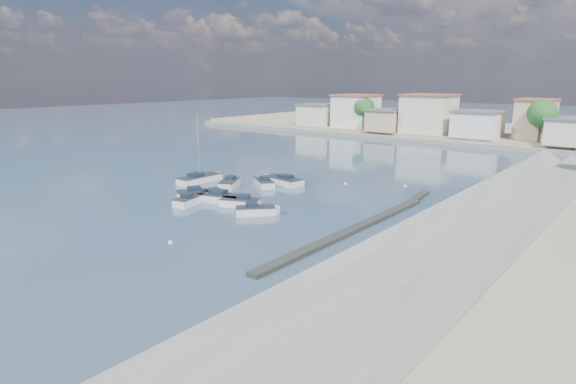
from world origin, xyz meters
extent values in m
plane|color=#273B4E|center=(0.00, 40.00, 0.00)|extent=(400.00, 400.00, 0.00)
cube|color=slate|center=(18.50, 13.00, 0.90)|extent=(5.00, 90.00, 1.80)
cube|color=slate|center=(14.15, 13.00, 0.90)|extent=(4.17, 90.00, 2.86)
cube|color=slate|center=(14.00, 4.00, 0.40)|extent=(5.31, 3.50, 1.94)
cube|color=black|center=(7.00, 10.00, 0.17)|extent=(1.00, 26.00, 0.35)
cube|color=black|center=(6.50, 24.00, 0.15)|extent=(2.00, 8.05, 0.30)
cube|color=gray|center=(0.00, 92.00, 0.70)|extent=(160.00, 40.00, 1.40)
cube|color=slate|center=(0.00, 71.00, 0.40)|extent=(160.00, 2.50, 0.80)
cube|color=beige|center=(-44.00, 76.00, 3.90)|extent=(8.00, 8.00, 5.00)
cube|color=#595960|center=(-44.00, 76.00, 6.58)|extent=(8.48, 8.48, 0.35)
cube|color=silver|center=(-34.00, 78.00, 5.15)|extent=(9.00, 9.00, 7.50)
cube|color=#99513D|center=(-34.00, 78.00, 9.08)|extent=(9.54, 9.54, 0.35)
cube|color=tan|center=(-24.00, 75.00, 3.65)|extent=(7.00, 8.00, 4.50)
cube|color=#595960|center=(-24.00, 75.00, 6.08)|extent=(7.42, 8.48, 0.35)
cube|color=beige|center=(-15.00, 77.00, 5.40)|extent=(10.00, 9.00, 8.00)
cube|color=#99513D|center=(-15.00, 77.00, 9.58)|extent=(10.60, 9.54, 0.35)
cube|color=silver|center=(-4.00, 76.00, 3.90)|extent=(8.50, 8.50, 5.00)
cube|color=#595960|center=(-4.00, 76.00, 6.58)|extent=(9.01, 9.01, 0.35)
cube|color=tan|center=(6.00, 79.00, 5.15)|extent=(6.50, 7.50, 7.50)
cube|color=#99513D|center=(6.00, 79.00, 9.08)|extent=(6.89, 7.95, 0.35)
cylinder|color=#38281E|center=(-30.00, 75.00, 3.09)|extent=(0.44, 0.44, 3.38)
sphere|color=#164417|center=(-30.00, 75.00, 6.43)|extent=(4.80, 4.80, 4.80)
sphere|color=#164417|center=(-29.10, 74.40, 6.20)|extent=(3.60, 3.60, 3.60)
sphere|color=#164417|center=(-30.75, 75.45, 6.58)|extent=(3.30, 3.30, 3.30)
cylinder|color=#38281E|center=(-12.00, 78.00, 2.86)|extent=(0.44, 0.44, 2.93)
sphere|color=#164417|center=(-12.00, 78.00, 5.75)|extent=(4.16, 4.16, 4.16)
sphere|color=#164417|center=(-11.22, 77.48, 5.56)|extent=(3.12, 3.12, 3.12)
sphere|color=#164417|center=(-12.65, 78.39, 5.88)|extent=(2.86, 2.86, 2.86)
cylinder|color=#38281E|center=(8.00, 74.00, 3.20)|extent=(0.44, 0.44, 3.60)
sphere|color=#164417|center=(8.00, 74.00, 6.76)|extent=(5.12, 5.12, 5.12)
sphere|color=#164417|center=(8.96, 73.36, 6.52)|extent=(3.84, 3.84, 3.84)
sphere|color=#164417|center=(7.20, 74.48, 6.92)|extent=(3.52, 3.52, 3.52)
cube|color=silver|center=(-11.56, 7.12, 0.30)|extent=(2.51, 4.22, 1.00)
cube|color=silver|center=(-12.00, 8.76, 0.30)|extent=(1.50, 1.50, 1.00)
cube|color=#262628|center=(-11.56, 7.12, 0.80)|extent=(2.54, 4.23, 0.08)
cube|color=#162132|center=(-11.46, 6.73, 1.04)|extent=(1.23, 1.39, 0.48)
cube|color=silver|center=(-3.31, 8.59, 0.30)|extent=(3.76, 3.85, 1.00)
cube|color=silver|center=(-2.19, 9.78, 0.30)|extent=(1.13, 1.13, 1.00)
cube|color=#262628|center=(-3.31, 8.59, 0.80)|extent=(3.78, 3.87, 0.08)
cube|color=#162132|center=(-3.58, 8.31, 1.04)|extent=(1.49, 1.50, 0.48)
cube|color=silver|center=(-10.24, 21.22, 0.30)|extent=(5.92, 2.98, 1.00)
cube|color=silver|center=(-12.66, 21.59, 0.30)|extent=(2.13, 2.13, 1.00)
cube|color=#262628|center=(-10.24, 21.22, 0.80)|extent=(5.93, 3.03, 0.08)
cube|color=#162132|center=(-9.68, 21.13, 1.04)|extent=(1.88, 1.57, 0.48)
cube|color=silver|center=(-6.75, 9.92, 0.30)|extent=(4.41, 3.27, 1.00)
cube|color=silver|center=(-8.33, 9.17, 0.30)|extent=(1.51, 1.51, 1.00)
cube|color=#262628|center=(-6.75, 9.92, 0.80)|extent=(4.43, 3.30, 0.08)
cube|color=#162132|center=(-6.38, 10.10, 1.04)|extent=(1.55, 1.46, 0.48)
cube|color=silver|center=(-13.11, 9.77, 0.30)|extent=(4.25, 5.15, 1.00)
cube|color=silver|center=(-11.98, 11.53, 0.30)|extent=(1.63, 1.63, 1.00)
cube|color=#262628|center=(-13.11, 9.77, 0.80)|extent=(4.28, 5.17, 0.08)
cube|color=#162132|center=(-13.37, 9.36, 1.04)|extent=(1.80, 1.88, 0.48)
cube|color=silver|center=(-11.25, 18.74, 0.30)|extent=(4.36, 3.65, 1.00)
cube|color=silver|center=(-12.73, 19.71, 0.30)|extent=(1.38, 1.38, 1.00)
cube|color=#262628|center=(-11.25, 18.74, 0.80)|extent=(4.38, 3.68, 0.08)
cube|color=#162132|center=(-10.91, 18.52, 1.04)|extent=(1.60, 1.54, 0.48)
cube|color=silver|center=(-14.39, 15.80, 0.30)|extent=(3.81, 4.83, 1.00)
cube|color=silver|center=(-13.39, 14.09, 0.30)|extent=(1.49, 1.49, 1.00)
cube|color=#262628|center=(-14.39, 15.80, 0.80)|extent=(3.84, 4.85, 0.08)
cube|color=#162132|center=(-14.62, 16.20, 1.04)|extent=(1.62, 1.73, 0.48)
cube|color=silver|center=(-9.51, 10.11, 0.30)|extent=(6.02, 3.58, 1.00)
cube|color=silver|center=(-7.17, 10.74, 0.30)|extent=(2.14, 2.14, 1.00)
cube|color=#262628|center=(-9.51, 10.11, 0.80)|extent=(6.03, 3.63, 0.08)
cube|color=#162132|center=(-10.05, 9.97, 1.04)|extent=(1.99, 1.76, 0.48)
cube|color=silver|center=(-19.40, 15.33, 0.30)|extent=(2.13, 6.19, 1.00)
cube|color=silver|center=(-19.43, 18.04, 0.30)|extent=(2.05, 2.05, 1.00)
cube|color=#262628|center=(-19.40, 15.33, 0.80)|extent=(2.17, 6.19, 0.08)
cube|color=#162132|center=(-19.39, 14.71, 1.04)|extent=(1.30, 1.86, 0.48)
cylinder|color=silver|center=(-19.40, 15.33, 4.80)|extent=(0.12, 0.12, 8.00)
cylinder|color=silver|center=(-19.38, 14.13, 1.50)|extent=(0.11, 2.40, 0.08)
sphere|color=white|center=(13.00, 4.52, 0.05)|extent=(0.39, 0.39, 0.39)
sphere|color=white|center=(9.47, 9.72, 0.05)|extent=(0.39, 0.39, 0.39)
sphere|color=white|center=(-2.99, -2.00, 0.05)|extent=(0.39, 0.39, 0.39)
sphere|color=white|center=(10.61, 17.51, 0.05)|extent=(0.39, 0.39, 0.39)
sphere|color=white|center=(-3.92, 26.07, 0.05)|extent=(0.39, 0.39, 0.39)
sphere|color=white|center=(2.63, 29.50, 0.05)|extent=(0.39, 0.39, 0.39)
camera|label=1|loc=(27.92, -24.88, 13.18)|focal=30.00mm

